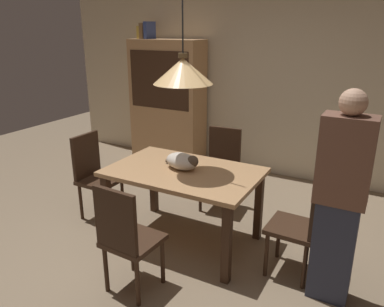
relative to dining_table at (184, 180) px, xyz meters
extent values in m
plane|color=#847056|center=(-0.04, -0.42, -0.65)|extent=(10.00, 10.00, 0.00)
cube|color=beige|center=(-0.04, 2.23, 0.80)|extent=(6.40, 0.10, 2.90)
cube|color=tan|center=(0.00, 0.00, 0.08)|extent=(1.40, 0.90, 0.04)
cube|color=#382316|center=(-0.62, -0.39, -0.29)|extent=(0.07, 0.07, 0.71)
cube|color=#382316|center=(0.62, -0.39, -0.29)|extent=(0.07, 0.07, 0.71)
cube|color=#382316|center=(-0.62, 0.39, -0.29)|extent=(0.07, 0.07, 0.71)
cube|color=#382316|center=(0.62, 0.39, -0.29)|extent=(0.07, 0.07, 0.71)
cube|color=#382316|center=(0.00, -0.80, -0.22)|extent=(0.42, 0.42, 0.04)
cube|color=#322014|center=(-0.01, -0.98, 0.04)|extent=(0.38, 0.06, 0.48)
cylinder|color=#382316|center=(0.17, -0.65, -0.44)|extent=(0.04, 0.04, 0.41)
cylinder|color=#382316|center=(-0.15, -0.63, -0.44)|extent=(0.04, 0.04, 0.41)
cylinder|color=#382316|center=(0.15, -0.97, -0.44)|extent=(0.04, 0.04, 0.41)
cylinder|color=#382316|center=(-0.17, -0.95, -0.44)|extent=(0.04, 0.04, 0.41)
cube|color=#382316|center=(0.00, 0.80, -0.22)|extent=(0.43, 0.43, 0.04)
cube|color=#322014|center=(-0.01, 0.98, 0.04)|extent=(0.38, 0.07, 0.48)
cylinder|color=#382316|center=(-0.15, 0.63, -0.44)|extent=(0.04, 0.04, 0.41)
cylinder|color=#382316|center=(0.17, 0.65, -0.44)|extent=(0.04, 0.04, 0.41)
cylinder|color=#382316|center=(-0.17, 0.95, -0.44)|extent=(0.04, 0.04, 0.41)
cylinder|color=#382316|center=(0.15, 0.97, -0.44)|extent=(0.04, 0.04, 0.41)
cube|color=#382316|center=(-1.05, 0.00, -0.22)|extent=(0.40, 0.40, 0.04)
cube|color=#322014|center=(-1.23, 0.00, 0.04)|extent=(0.04, 0.38, 0.48)
cylinder|color=#382316|center=(-0.89, -0.16, -0.44)|extent=(0.04, 0.04, 0.41)
cylinder|color=#382316|center=(-0.89, 0.16, -0.44)|extent=(0.04, 0.04, 0.41)
cylinder|color=#382316|center=(-1.21, -0.16, -0.44)|extent=(0.04, 0.04, 0.41)
cylinder|color=#382316|center=(-1.21, 0.16, -0.44)|extent=(0.04, 0.04, 0.41)
cube|color=#382316|center=(1.05, 0.00, -0.22)|extent=(0.41, 0.41, 0.04)
cube|color=#322014|center=(1.23, -0.01, 0.04)|extent=(0.05, 0.38, 0.48)
cylinder|color=#382316|center=(0.90, 0.17, -0.44)|extent=(0.04, 0.04, 0.41)
cylinder|color=#382316|center=(0.88, -0.15, -0.44)|extent=(0.04, 0.04, 0.41)
cylinder|color=#382316|center=(1.22, 0.15, -0.44)|extent=(0.04, 0.04, 0.41)
cylinder|color=#382316|center=(1.20, -0.17, -0.44)|extent=(0.04, 0.04, 0.41)
ellipsoid|color=beige|center=(-0.04, 0.02, 0.18)|extent=(0.38, 0.29, 0.15)
sphere|color=brown|center=(0.09, 0.00, 0.20)|extent=(0.11, 0.11, 0.11)
cylinder|color=brown|center=(-0.15, 0.08, 0.13)|extent=(0.18, 0.04, 0.04)
cone|color=#E5B775|center=(0.00, 0.00, 1.01)|extent=(0.52, 0.52, 0.22)
cylinder|color=#513D23|center=(0.00, 0.00, 1.14)|extent=(0.08, 0.08, 0.04)
cube|color=tan|center=(-1.37, 1.90, 0.28)|extent=(1.10, 0.44, 1.85)
cube|color=#382316|center=(-1.37, 1.67, 0.65)|extent=(0.97, 0.01, 0.81)
cube|color=#382316|center=(-1.37, 1.90, -0.61)|extent=(1.12, 0.45, 0.08)
cube|color=gold|center=(-1.79, 1.90, 1.29)|extent=(0.04, 0.20, 0.18)
cube|color=brown|center=(-1.72, 1.90, 1.31)|extent=(0.06, 0.24, 0.22)
cube|color=#384C93|center=(-1.65, 1.90, 1.32)|extent=(0.06, 0.24, 0.24)
cube|color=#2D3347|center=(1.39, -0.16, -0.24)|extent=(0.30, 0.20, 0.81)
cube|color=brown|center=(1.39, -0.16, 0.49)|extent=(0.36, 0.22, 0.64)
sphere|color=tan|center=(1.39, -0.16, 0.90)|extent=(0.19, 0.19, 0.19)
camera|label=1|loc=(1.63, -2.83, 1.37)|focal=35.09mm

